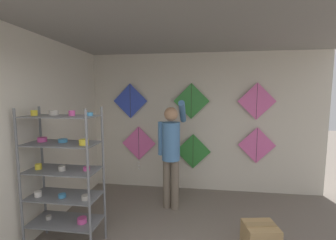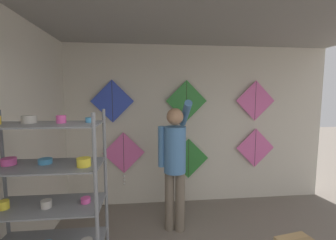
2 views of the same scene
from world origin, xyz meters
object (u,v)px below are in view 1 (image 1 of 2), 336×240
shopkeeper (171,148)px  cardboard_box (260,237)px  kite_1 (193,151)px  kite_2 (257,145)px  shelf_rack (63,170)px  kite_3 (130,101)px  kite_5 (257,101)px  kite_0 (139,145)px  kite_4 (191,101)px

shopkeeper → cardboard_box: shopkeeper is taller
kite_1 → kite_2: size_ratio=1.00×
shelf_rack → kite_3: (0.28, 1.97, 0.81)m
shelf_rack → shopkeeper: bearing=44.0°
kite_2 → kite_5: 0.86m
kite_5 → shelf_rack: bearing=-144.7°
kite_0 → kite_1: 1.14m
kite_0 → cardboard_box: bearing=-40.1°
kite_0 → kite_4: (1.09, 0.00, 0.92)m
kite_0 → kite_4: kite_4 is taller
kite_4 → cardboard_box: bearing=-61.1°
kite_4 → kite_2: bearing=0.0°
kite_4 → shelf_rack: bearing=-127.9°
shopkeeper → kite_4: (0.31, 0.79, 0.78)m
kite_4 → kite_5: (1.25, 0.00, 0.00)m
cardboard_box → kite_4: size_ratio=0.62×
kite_0 → kite_1: size_ratio=1.29×
kite_2 → kite_1: bearing=180.0°
kite_0 → kite_3: size_ratio=1.29×
shelf_rack → kite_4: 2.63m
kite_0 → kite_2: (2.38, 0.00, 0.06)m
shelf_rack → shopkeeper: size_ratio=0.96×
kite_0 → kite_1: kite_0 is taller
kite_5 → kite_1: bearing=180.0°
kite_1 → kite_5: (1.21, 0.00, 1.03)m
shopkeeper → kite_4: 1.16m
shelf_rack → kite_5: size_ratio=2.53×
kite_3 → kite_5: bearing=0.0°
cardboard_box → kite_3: (-2.21, 1.72, 1.67)m
kite_1 → kite_3: bearing=180.0°
shopkeeper → kite_3: bearing=157.0°
shelf_rack → kite_0: bearing=77.3°
kite_5 → kite_0: bearing=-180.0°
kite_1 → kite_5: kite_5 is taller
kite_2 → kite_4: bearing=180.0°
shelf_rack → kite_1: shelf_rack is taller
kite_2 → kite_3: bearing=180.0°
kite_1 → shelf_rack: bearing=-128.7°
kite_4 → kite_0: bearing=-180.0°
cardboard_box → kite_2: (0.34, 1.72, 0.81)m
kite_0 → kite_5: bearing=0.0°
shopkeeper → kite_5: kite_5 is taller
cardboard_box → shelf_rack: bearing=-174.2°
kite_1 → kite_4: kite_4 is taller
shelf_rack → kite_5: bearing=35.3°
kite_2 → kite_3: kite_3 is taller
kite_3 → kite_5: size_ratio=1.00×
kite_0 → kite_3: kite_3 is taller
shopkeeper → cardboard_box: 1.80m
cardboard_box → kite_1: 2.05m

